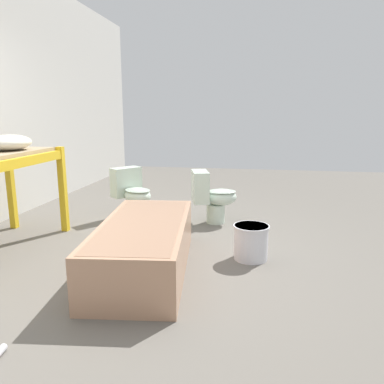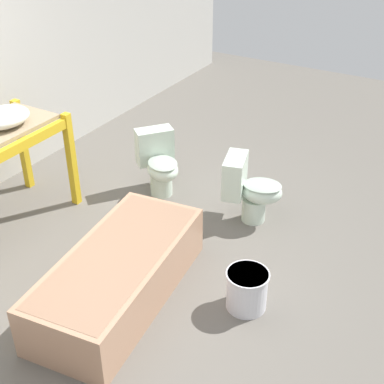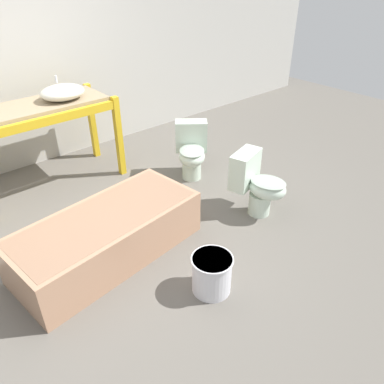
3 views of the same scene
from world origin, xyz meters
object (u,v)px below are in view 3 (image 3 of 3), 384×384
Objects in this scene: toilet_far at (192,150)px; bucket_white at (212,273)px; sink_basin at (62,92)px; bathtub_main at (108,233)px; toilet_near at (257,183)px.

bucket_white is (-1.09, -1.51, -0.17)m from toilet_far.
toilet_far is at bearing 54.10° from bucket_white.
sink_basin is 1.56m from toilet_far.
sink_basin reaches higher than toilet_far.
sink_basin is 2.56m from bucket_white.
sink_basin is at bearing 67.40° from bathtub_main.
toilet_near and toilet_far have the same top height.
toilet_near is at bearing -21.71° from bathtub_main.
bucket_white is at bearing -171.29° from toilet_near.
toilet_far is at bearing -39.81° from sink_basin.
toilet_near is at bearing -50.90° from toilet_far.
toilet_near is at bearing -60.62° from sink_basin.
toilet_near reaches higher than bucket_white.
bucket_white is (-1.10, -0.50, -0.17)m from toilet_near.
bathtub_main is 2.64× the size of toilet_far.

